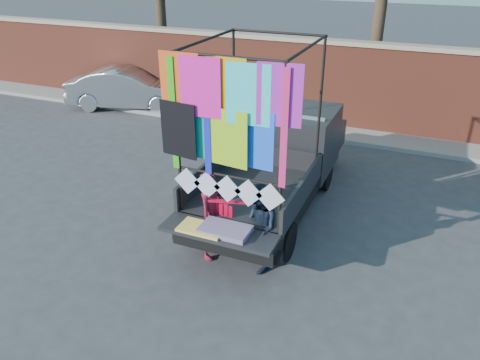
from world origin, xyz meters
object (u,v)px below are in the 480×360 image
at_px(sedan, 129,89).
at_px(woman, 212,216).
at_px(man, 259,229).
at_px(pickup_truck, 281,157).

relative_size(sedan, woman, 2.50).
bearing_deg(sedan, man, -149.85).
height_order(woman, man, woman).
distance_m(sedan, woman, 9.26).
bearing_deg(woman, pickup_truck, -3.92).
height_order(pickup_truck, man, pickup_truck).
bearing_deg(woman, man, -88.29).
relative_size(pickup_truck, sedan, 1.41).
relative_size(woman, man, 1.03).
xyz_separation_m(pickup_truck, woman, (-0.37, -2.69, -0.10)).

